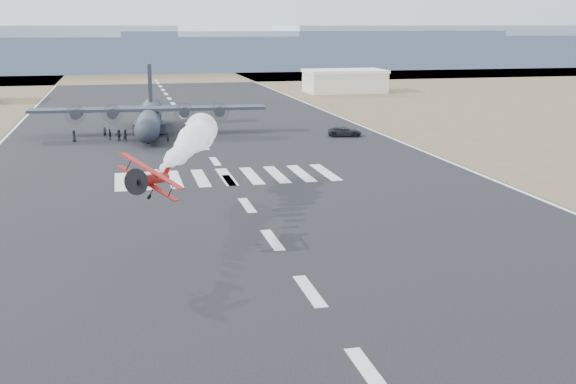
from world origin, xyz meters
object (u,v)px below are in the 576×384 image
object	(u,v)px
aerobatic_biplane	(151,179)
crew_f	(119,135)
support_vehicle	(345,132)
crew_g	(105,132)
hangar_right	(345,81)
crew_e	(74,136)
crew_d	(110,134)
crew_a	(168,138)
transport_aircraft	(150,116)
crew_h	(200,131)
crew_c	(207,131)
crew_b	(126,136)

from	to	relation	value
aerobatic_biplane	crew_f	distance (m)	58.88
support_vehicle	crew_g	xyz separation A→B (m)	(-37.06, 7.22, 0.09)
hangar_right	crew_e	size ratio (longest dim) A/B	11.60
crew_g	crew_f	bearing A→B (deg)	-80.72
crew_d	crew_a	bearing A→B (deg)	76.49
transport_aircraft	crew_h	world-z (taller)	transport_aircraft
aerobatic_biplane	transport_aircraft	bearing A→B (deg)	103.29
transport_aircraft	crew_e	size ratio (longest dim) A/B	21.10
aerobatic_biplane	transport_aircraft	xyz separation A→B (m)	(2.65, 65.46, -3.28)
crew_a	crew_g	distance (m)	11.93
crew_a	crew_d	world-z (taller)	crew_d
crew_c	crew_d	world-z (taller)	crew_d
support_vehicle	transport_aircraft	bearing A→B (deg)	83.77
aerobatic_biplane	crew_g	size ratio (longest dim) A/B	3.07
support_vehicle	crew_g	size ratio (longest dim) A/B	3.21
crew_a	crew_d	xyz separation A→B (m)	(-8.53, 5.13, 0.05)
crew_d	crew_g	size ratio (longest dim) A/B	1.01
transport_aircraft	crew_d	xyz separation A→B (m)	(-6.35, -5.61, -1.93)
support_vehicle	crew_b	xyz separation A→B (m)	(-33.92, 2.48, 0.17)
crew_f	crew_h	bearing A→B (deg)	67.93
crew_b	crew_g	xyz separation A→B (m)	(-3.14, 4.74, -0.08)
crew_c	crew_f	size ratio (longest dim) A/B	0.96
hangar_right	crew_f	distance (m)	90.64
crew_d	crew_f	xyz separation A→B (m)	(1.34, -1.25, 0.02)
hangar_right	crew_c	distance (m)	81.32
hangar_right	crew_c	size ratio (longest dim) A/B	12.42
crew_b	crew_a	bearing A→B (deg)	-48.25
crew_a	crew_e	distance (m)	14.46
crew_e	crew_f	xyz separation A→B (m)	(6.62, -0.41, -0.02)
hangar_right	support_vehicle	world-z (taller)	hangar_right
crew_a	crew_g	xyz separation A→B (m)	(-9.29, 7.49, 0.04)
hangar_right	crew_e	bearing A→B (deg)	-133.09
hangar_right	crew_c	xyz separation A→B (m)	(-44.35, -68.12, -2.18)
support_vehicle	crew_c	size ratio (longest dim) A/B	3.24
crew_a	crew_c	world-z (taller)	crew_c
crew_f	crew_g	world-z (taller)	crew_f
crew_g	crew_a	bearing A→B (deg)	-59.88
crew_h	crew_a	bearing A→B (deg)	121.18
hangar_right	crew_a	world-z (taller)	hangar_right
support_vehicle	crew_e	distance (m)	41.77
transport_aircraft	crew_h	xyz separation A→B (m)	(7.66, -4.51, -1.99)
transport_aircraft	crew_f	distance (m)	8.70
crew_b	crew_g	distance (m)	5.69
aerobatic_biplane	crew_a	bearing A→B (deg)	100.57
transport_aircraft	crew_g	distance (m)	8.06
transport_aircraft	crew_h	distance (m)	9.11
crew_h	aerobatic_biplane	bearing A→B (deg)	152.91
aerobatic_biplane	crew_g	xyz separation A→B (m)	(-4.46, 62.21, -5.22)
crew_f	crew_g	size ratio (longest dim) A/B	1.03
crew_e	crew_c	bearing A→B (deg)	-80.13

